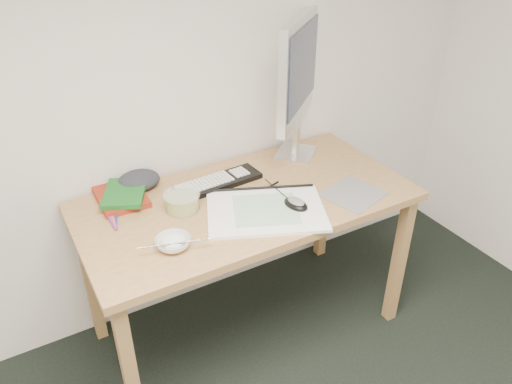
% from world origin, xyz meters
% --- Properties ---
extents(desk, '(1.40, 0.70, 0.75)m').
position_xyz_m(desk, '(0.29, 1.43, 0.67)').
color(desk, tan).
rests_on(desk, ground).
extents(mousepad, '(0.29, 0.27, 0.00)m').
position_xyz_m(mousepad, '(0.70, 1.23, 0.75)').
color(mousepad, slate).
rests_on(mousepad, desk).
extents(sketchpad, '(0.56, 0.49, 0.01)m').
position_xyz_m(sketchpad, '(0.31, 1.30, 0.76)').
color(sketchpad, white).
rests_on(sketchpad, desk).
extents(keyboard, '(0.40, 0.15, 0.02)m').
position_xyz_m(keyboard, '(0.24, 1.59, 0.76)').
color(keyboard, black).
rests_on(keyboard, desk).
extents(monitor, '(0.45, 0.40, 0.66)m').
position_xyz_m(monitor, '(0.70, 1.67, 1.16)').
color(monitor, silver).
rests_on(monitor, desk).
extents(mouse, '(0.09, 0.13, 0.04)m').
position_xyz_m(mouse, '(0.43, 1.26, 0.78)').
color(mouse, black).
rests_on(mouse, sketchpad).
extents(rice_bowl, '(0.13, 0.13, 0.04)m').
position_xyz_m(rice_bowl, '(-0.10, 1.26, 0.77)').
color(rice_bowl, white).
rests_on(rice_bowl, desk).
extents(chopsticks, '(0.24, 0.09, 0.02)m').
position_xyz_m(chopsticks, '(-0.11, 1.23, 0.79)').
color(chopsticks, silver).
rests_on(chopsticks, rice_bowl).
extents(fruit_tub, '(0.18, 0.18, 0.07)m').
position_xyz_m(fruit_tub, '(0.03, 1.48, 0.79)').
color(fruit_tub, '#E7C551').
rests_on(fruit_tub, desk).
extents(book_red, '(0.19, 0.25, 0.02)m').
position_xyz_m(book_red, '(-0.17, 1.68, 0.76)').
color(book_red, maroon).
rests_on(book_red, desk).
extents(book_green, '(0.24, 0.27, 0.02)m').
position_xyz_m(book_green, '(-0.16, 1.66, 0.79)').
color(book_green, '#165B1D').
rests_on(book_green, book_red).
extents(cloth_lump, '(0.18, 0.17, 0.06)m').
position_xyz_m(cloth_lump, '(-0.07, 1.74, 0.78)').
color(cloth_lump, '#23262A').
rests_on(cloth_lump, desk).
extents(pencil_pink, '(0.17, 0.09, 0.01)m').
position_xyz_m(pencil_pink, '(0.26, 1.46, 0.75)').
color(pencil_pink, pink).
rests_on(pencil_pink, desk).
extents(pencil_tan, '(0.16, 0.09, 0.01)m').
position_xyz_m(pencil_tan, '(0.26, 1.42, 0.75)').
color(pencil_tan, tan).
rests_on(pencil_tan, desk).
extents(pencil_black, '(0.19, 0.07, 0.01)m').
position_xyz_m(pencil_black, '(0.38, 1.44, 0.75)').
color(pencil_black, black).
rests_on(pencil_black, desk).
extents(marker_blue, '(0.05, 0.13, 0.01)m').
position_xyz_m(marker_blue, '(-0.23, 1.54, 0.76)').
color(marker_blue, '#1F2FA9').
rests_on(marker_blue, desk).
extents(marker_orange, '(0.03, 0.14, 0.01)m').
position_xyz_m(marker_orange, '(-0.24, 1.54, 0.76)').
color(marker_orange, orange).
rests_on(marker_orange, desk).
extents(marker_purple, '(0.02, 0.14, 0.01)m').
position_xyz_m(marker_purple, '(-0.25, 1.54, 0.76)').
color(marker_purple, purple).
rests_on(marker_purple, desk).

